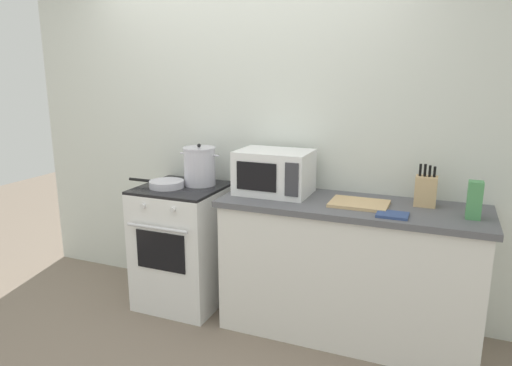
# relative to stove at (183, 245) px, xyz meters

# --- Properties ---
(ground_plane) EXTENTS (10.00, 10.00, 0.00)m
(ground_plane) POSITION_rel_stove_xyz_m (0.35, -0.60, -0.46)
(ground_plane) COLOR #7A6B5B
(back_wall) EXTENTS (4.40, 0.10, 2.50)m
(back_wall) POSITION_rel_stove_xyz_m (0.65, 0.37, 0.79)
(back_wall) COLOR silver
(back_wall) RESTS_ON ground_plane
(lower_cabinet_right) EXTENTS (1.64, 0.56, 0.88)m
(lower_cabinet_right) POSITION_rel_stove_xyz_m (1.25, 0.02, -0.02)
(lower_cabinet_right) COLOR white
(lower_cabinet_right) RESTS_ON ground_plane
(countertop_right) EXTENTS (1.70, 0.60, 0.04)m
(countertop_right) POSITION_rel_stove_xyz_m (1.25, 0.02, 0.44)
(countertop_right) COLOR #59595E
(countertop_right) RESTS_ON lower_cabinet_right
(stove) EXTENTS (0.60, 0.64, 0.92)m
(stove) POSITION_rel_stove_xyz_m (0.00, 0.00, 0.00)
(stove) COLOR white
(stove) RESTS_ON ground_plane
(stock_pot) EXTENTS (0.32, 0.24, 0.31)m
(stock_pot) POSITION_rel_stove_xyz_m (0.10, 0.10, 0.60)
(stock_pot) COLOR silver
(stock_pot) RESTS_ON stove
(frying_pan) EXTENTS (0.45, 0.25, 0.05)m
(frying_pan) POSITION_rel_stove_xyz_m (-0.09, -0.06, 0.48)
(frying_pan) COLOR silver
(frying_pan) RESTS_ON stove
(microwave) EXTENTS (0.50, 0.37, 0.30)m
(microwave) POSITION_rel_stove_xyz_m (0.70, 0.08, 0.61)
(microwave) COLOR white
(microwave) RESTS_ON countertop_right
(cutting_board) EXTENTS (0.36, 0.26, 0.02)m
(cutting_board) POSITION_rel_stove_xyz_m (1.31, 0.00, 0.47)
(cutting_board) COLOR tan
(cutting_board) RESTS_ON countertop_right
(knife_block) EXTENTS (0.13, 0.10, 0.27)m
(knife_block) POSITION_rel_stove_xyz_m (1.69, 0.14, 0.56)
(knife_block) COLOR tan
(knife_block) RESTS_ON countertop_right
(pasta_box) EXTENTS (0.08, 0.08, 0.22)m
(pasta_box) POSITION_rel_stove_xyz_m (1.96, -0.03, 0.57)
(pasta_box) COLOR #4C9356
(pasta_box) RESTS_ON countertop_right
(oven_mitt) EXTENTS (0.18, 0.14, 0.02)m
(oven_mitt) POSITION_rel_stove_xyz_m (1.53, -0.16, 0.47)
(oven_mitt) COLOR #33477A
(oven_mitt) RESTS_ON countertop_right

